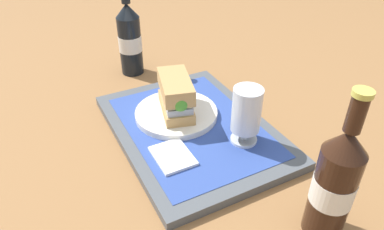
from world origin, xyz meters
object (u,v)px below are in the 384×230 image
(plate, at_px, (176,113))
(beer_bottle, at_px, (335,183))
(sandwich, at_px, (176,96))
(beer_glass, at_px, (246,113))
(second_bottle, at_px, (130,39))

(plate, xyz_separation_m, beer_bottle, (0.38, 0.09, 0.08))
(plate, relative_size, sandwich, 1.34)
(sandwich, bearing_deg, plate, -180.00)
(beer_bottle, bearing_deg, beer_glass, 179.67)
(beer_glass, bearing_deg, plate, -149.51)
(beer_glass, height_order, second_bottle, second_bottle)
(beer_glass, bearing_deg, sandwich, -148.69)
(sandwich, xyz_separation_m, beer_glass, (0.14, 0.09, 0.01))
(sandwich, xyz_separation_m, beer_bottle, (0.38, 0.09, 0.03))
(second_bottle, bearing_deg, beer_bottle, 7.48)
(sandwich, xyz_separation_m, second_bottle, (-0.30, -0.00, 0.03))
(second_bottle, bearing_deg, beer_glass, 11.50)
(second_bottle, bearing_deg, plate, 0.56)
(plate, bearing_deg, beer_bottle, 12.69)
(sandwich, height_order, beer_glass, beer_glass)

